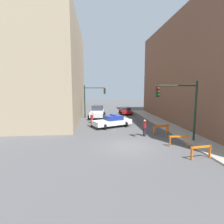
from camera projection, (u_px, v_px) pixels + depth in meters
ground_plane at (129, 146)px, 14.30m from camera, size 120.00×120.00×0.00m
sidewalk_right at (201, 143)px, 14.88m from camera, size 2.40×44.00×0.12m
building_corner_left at (32, 72)px, 26.02m from camera, size 14.00×20.00×14.15m
building_right at (220, 70)px, 22.55m from camera, size 12.00×28.00×14.02m
traffic_light_near at (183, 102)px, 14.91m from camera, size 3.64×0.35×5.20m
traffic_light_far at (92, 97)px, 27.95m from camera, size 3.44×0.35×5.20m
police_car at (112, 121)px, 21.33m from camera, size 5.04×3.63×1.52m
white_truck at (97, 112)px, 28.42m from camera, size 2.92×5.54×1.90m
parked_car_near at (126, 110)px, 32.20m from camera, size 2.41×4.38×1.31m
pedestrian_crossing at (92, 120)px, 21.33m from camera, size 0.47×0.47×1.66m
pedestrian_corner at (92, 117)px, 23.57m from camera, size 0.44×0.44×1.66m
pedestrian_sidewalk at (145, 128)px, 17.15m from camera, size 0.47×0.47×1.66m
barrier_front at (201, 150)px, 11.58m from camera, size 1.59×0.39×0.90m
barrier_mid at (179, 139)px, 14.11m from camera, size 1.60×0.24×0.90m
barrier_back at (160, 129)px, 17.83m from camera, size 1.59×0.36×0.90m
barrier_corner at (162, 128)px, 18.29m from camera, size 1.60×0.32×0.90m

